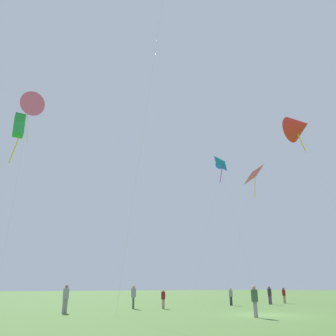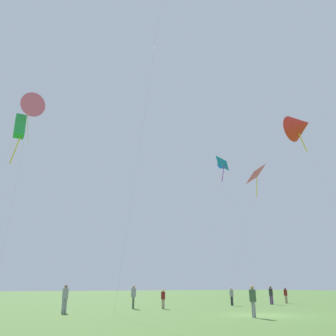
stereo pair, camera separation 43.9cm
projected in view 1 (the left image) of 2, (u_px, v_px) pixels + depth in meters
ground at (265, 315)px, 21.67m from camera, size 280.00×280.00×0.00m
person_standing_0 at (231, 295)px, 32.76m from camera, size 0.37×0.37×1.67m
person_standing_1 at (134, 295)px, 28.07m from camera, size 0.41×0.41×1.86m
person_standing_2 at (255, 299)px, 20.13m from camera, size 0.40×0.40×1.80m
person_standing_3 at (284, 294)px, 37.08m from camera, size 0.36×0.36×1.64m
person_standing_4 at (66, 296)px, 23.58m from camera, size 0.41×0.41×1.87m
person_standing_5 at (163, 297)px, 27.91m from camera, size 0.34×0.34×1.54m
person_standing_6 at (270, 294)px, 34.85m from camera, size 0.40×0.40×1.78m
kite_flying_0 at (299, 127)px, 36.23m from camera, size 3.87×4.88×19.60m
kite_flying_1 at (30, 104)px, 33.31m from camera, size 2.73×11.78×20.26m
kite_flying_2 at (220, 165)px, 54.94m from camera, size 4.17×3.56×21.32m
kite_flying_3 at (19, 126)px, 33.35m from camera, size 4.24×7.81×18.18m
kite_flying_5 at (254, 175)px, 48.71m from camera, size 2.80×8.87×18.18m
kite_flying_6 at (221, 165)px, 50.91m from camera, size 2.09×10.80×20.21m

